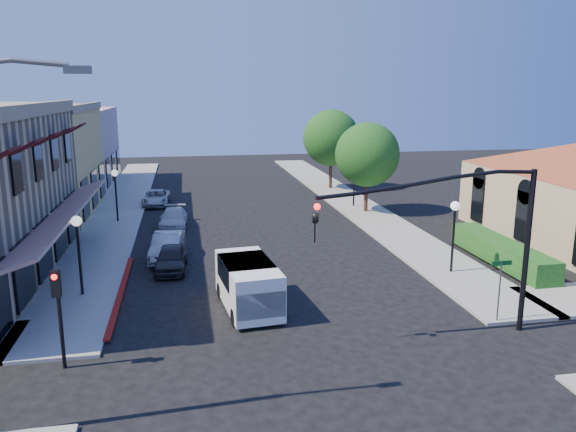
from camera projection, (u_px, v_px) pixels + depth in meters
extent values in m
plane|color=black|center=(319.00, 368.00, 17.94)|extent=(120.00, 120.00, 0.00)
cube|color=gray|center=(122.00, 207.00, 42.26)|extent=(3.50, 50.00, 0.12)
cube|color=gray|center=(345.00, 199.00, 45.38)|extent=(3.50, 50.00, 0.12)
cube|color=maroon|center=(121.00, 294.00, 24.38)|extent=(0.25, 10.00, 0.06)
cube|color=tan|center=(29.00, 110.00, 24.87)|extent=(0.50, 18.20, 0.60)
cube|color=#561416|center=(64.00, 214.00, 26.11)|extent=(1.75, 17.00, 0.67)
cube|color=#410D11|center=(1.00, 156.00, 18.56)|extent=(1.02, 1.50, 0.60)
cube|color=#410D11|center=(28.00, 146.00, 21.82)|extent=(1.02, 1.50, 0.60)
cube|color=#410D11|center=(48.00, 139.00, 25.08)|extent=(1.02, 1.50, 0.60)
cube|color=#410D11|center=(63.00, 133.00, 28.34)|extent=(1.02, 1.50, 0.60)
cube|color=#410D11|center=(75.00, 129.00, 31.60)|extent=(1.02, 1.50, 0.60)
cube|color=black|center=(24.00, 272.00, 22.34)|extent=(0.12, 2.60, 2.60)
cube|color=black|center=(44.00, 249.00, 25.60)|extent=(0.12, 2.60, 2.60)
cube|color=black|center=(59.00, 231.00, 28.86)|extent=(0.12, 2.60, 2.60)
cube|color=black|center=(72.00, 216.00, 32.12)|extent=(0.12, 2.60, 2.60)
cube|color=#E2B665|center=(17.00, 161.00, 39.27)|extent=(10.00, 12.00, 7.60)
cube|color=#C49894|center=(55.00, 148.00, 50.84)|extent=(10.00, 12.00, 7.00)
cube|color=black|center=(523.00, 217.00, 31.15)|extent=(0.12, 1.40, 2.80)
cube|color=black|center=(478.00, 200.00, 35.94)|extent=(0.12, 1.40, 2.80)
cube|color=#1A5017|center=(500.00, 264.00, 28.66)|extent=(1.40, 8.00, 1.10)
cylinder|color=black|center=(366.00, 198.00, 40.38)|extent=(0.28, 0.28, 2.10)
sphere|color=#1A5017|center=(367.00, 155.00, 39.68)|extent=(4.56, 4.56, 4.56)
cylinder|color=black|center=(331.00, 176.00, 49.95)|extent=(0.28, 0.28, 2.27)
sphere|color=#1A5017|center=(331.00, 138.00, 49.19)|extent=(4.94, 4.94, 4.94)
cylinder|color=black|center=(527.00, 252.00, 20.15)|extent=(0.20, 0.20, 6.00)
cylinder|color=black|center=(429.00, 184.00, 18.88)|extent=(7.80, 0.14, 0.14)
imported|color=black|center=(316.00, 215.00, 18.38)|extent=(0.20, 0.16, 1.00)
sphere|color=#FF0C0C|center=(317.00, 207.00, 18.14)|extent=(0.22, 0.22, 0.22)
cylinder|color=black|center=(61.00, 324.00, 17.62)|extent=(0.12, 0.12, 3.00)
cube|color=black|center=(56.00, 284.00, 17.17)|extent=(0.28, 0.22, 0.85)
sphere|color=#FF0C0C|center=(54.00, 277.00, 17.00)|extent=(0.18, 0.18, 0.18)
cube|color=#595B5E|center=(78.00, 70.00, 12.88)|extent=(0.60, 0.25, 0.18)
cylinder|color=#595B5E|center=(499.00, 292.00, 21.11)|extent=(0.06, 0.06, 2.50)
cube|color=#0C591E|center=(502.00, 263.00, 20.86)|extent=(0.80, 0.04, 0.18)
cylinder|color=black|center=(80.00, 261.00, 23.74)|extent=(0.12, 0.12, 3.20)
sphere|color=white|center=(76.00, 221.00, 23.36)|extent=(0.44, 0.44, 0.44)
cylinder|color=black|center=(116.00, 199.00, 37.17)|extent=(0.12, 0.12, 3.20)
sphere|color=white|center=(115.00, 173.00, 36.78)|extent=(0.44, 0.44, 0.44)
cylinder|color=black|center=(453.00, 242.00, 26.78)|extent=(0.12, 0.12, 3.20)
sphere|color=white|center=(455.00, 206.00, 26.39)|extent=(0.44, 0.44, 0.44)
cylinder|color=black|center=(354.00, 186.00, 42.12)|extent=(0.12, 0.12, 3.20)
sphere|color=white|center=(355.00, 163.00, 41.73)|extent=(0.44, 0.44, 0.44)
cube|color=white|center=(248.00, 284.00, 22.58)|extent=(2.38, 4.62, 1.82)
cube|color=white|center=(260.00, 303.00, 20.81)|extent=(1.92, 0.80, 1.01)
cube|color=black|center=(257.00, 287.00, 21.03)|extent=(1.72, 0.28, 0.91)
cube|color=black|center=(246.00, 271.00, 22.76)|extent=(2.21, 2.82, 0.91)
cylinder|color=black|center=(235.00, 317.00, 21.09)|extent=(0.32, 0.69, 0.67)
cylinder|color=black|center=(221.00, 290.00, 23.91)|extent=(0.32, 0.69, 0.67)
cylinder|color=black|center=(279.00, 312.00, 21.57)|extent=(0.32, 0.69, 0.67)
cylinder|color=black|center=(260.00, 286.00, 24.39)|extent=(0.32, 0.69, 0.67)
imported|color=black|center=(171.00, 258.00, 27.51)|extent=(1.68, 3.70, 1.23)
imported|color=#A4A7A9|center=(167.00, 246.00, 29.36)|extent=(1.88, 4.25, 1.36)
imported|color=silver|center=(174.00, 218.00, 36.13)|extent=(1.87, 4.16, 1.18)
imported|color=#A5A6AA|center=(156.00, 198.00, 43.09)|extent=(2.13, 4.25, 1.16)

